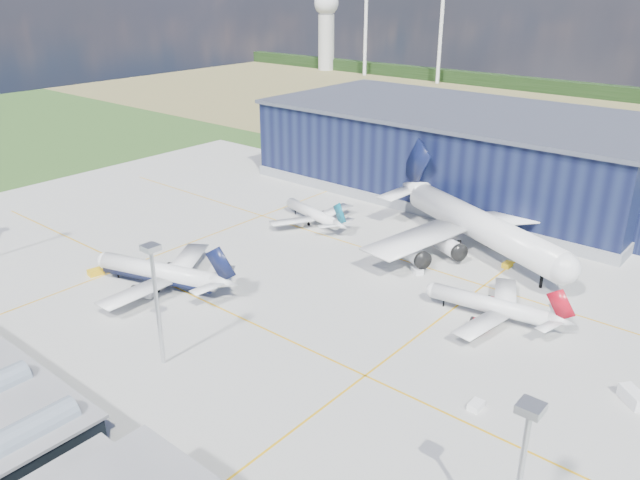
{
  "coord_description": "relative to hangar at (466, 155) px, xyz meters",
  "views": [
    {
      "loc": [
        92.15,
        -84.32,
        63.25
      ],
      "look_at": [
        6.99,
        17.18,
        8.0
      ],
      "focal_mm": 35.0,
      "sensor_mm": 36.0,
      "label": 1
    }
  ],
  "objects": [
    {
      "name": "gse_van_b",
      "position": [
        74.66,
        -83.01,
        -10.47
      ],
      "size": [
        5.29,
        5.01,
        2.3
      ],
      "primitive_type": "cube",
      "rotation": [
        0.0,
        0.0,
        0.86
      ],
      "color": "white",
      "rests_on": "ground"
    },
    {
      "name": "hangar",
      "position": [
        0.0,
        0.0,
        0.0
      ],
      "size": [
        145.0,
        62.0,
        26.1
      ],
      "color": "black",
      "rests_on": "ground"
    },
    {
      "name": "airliner_navy",
      "position": [
        -17.96,
        -106.8,
        -5.57
      ],
      "size": [
        46.06,
        45.52,
        12.09
      ],
      "primitive_type": null,
      "rotation": [
        0.0,
        0.0,
        3.44
      ],
      "color": "white",
      "rests_on": "ground"
    },
    {
      "name": "light_mast_east",
      "position": [
        72.19,
        -124.8,
        3.82
      ],
      "size": [
        2.6,
        2.6,
        23.0
      ],
      "color": "silver",
      "rests_on": "ground"
    },
    {
      "name": "treeline",
      "position": [
        -2.81,
        205.2,
        -7.62
      ],
      "size": [
        600.0,
        8.0,
        8.0
      ],
      "primitive_type": "cube",
      "color": "black",
      "rests_on": "ground"
    },
    {
      "name": "gse_tug_c",
      "position": [
        36.96,
        -47.15,
        -10.99
      ],
      "size": [
        1.78,
        2.85,
        1.25
      ],
      "primitive_type": "cube",
      "rotation": [
        0.0,
        0.0,
        -0.0
      ],
      "color": "gold",
      "rests_on": "ground"
    },
    {
      "name": "horizon_dressing",
      "position": [
        -194.11,
        199.58,
        22.58
      ],
      "size": [
        440.2,
        18.0,
        70.0
      ],
      "color": "white",
      "rests_on": "ground"
    },
    {
      "name": "airliner_red",
      "position": [
        44.47,
        -72.8,
        -6.66
      ],
      "size": [
        34.2,
        33.64,
        9.91
      ],
      "primitive_type": null,
      "rotation": [
        0.0,
        0.0,
        3.28
      ],
      "color": "white",
      "rests_on": "ground"
    },
    {
      "name": "gse_tug_b",
      "position": [
        -34.5,
        -112.63,
        -10.89
      ],
      "size": [
        2.77,
        3.67,
        1.45
      ],
      "primitive_type": "cube",
      "rotation": [
        0.0,
        0.0,
        -0.17
      ],
      "color": "gold",
      "rests_on": "ground"
    },
    {
      "name": "farmland",
      "position": [
        -2.81,
        125.2,
        -11.62
      ],
      "size": [
        600.0,
        220.0,
        0.01
      ],
      "primitive_type": "cube",
      "color": "olive",
      "rests_on": "ground"
    },
    {
      "name": "light_mast_center",
      "position": [
        7.19,
        -124.8,
        3.82
      ],
      "size": [
        2.6,
        2.6,
        23.0
      ],
      "color": "silver",
      "rests_on": "ground"
    },
    {
      "name": "airliner_regional",
      "position": [
        -17.67,
        -54.8,
        -7.01
      ],
      "size": [
        34.2,
        33.75,
        9.22
      ],
      "primitive_type": null,
      "rotation": [
        0.0,
        0.0,
        2.89
      ],
      "color": "white",
      "rests_on": "ground"
    },
    {
      "name": "ground",
      "position": [
        -2.81,
        -94.8,
        -11.62
      ],
      "size": [
        600.0,
        600.0,
        0.0
      ],
      "primitive_type": "plane",
      "color": "#28491B",
      "rests_on": "ground"
    },
    {
      "name": "gse_cart_b",
      "position": [
        22.22,
        -63.77,
        -10.96
      ],
      "size": [
        3.64,
        3.33,
        1.31
      ],
      "primitive_type": "cube",
      "rotation": [
        0.0,
        0.0,
        1.01
      ],
      "color": "white",
      "rests_on": "ground"
    },
    {
      "name": "airliner_widebody",
      "position": [
        28.01,
        -43.9,
        -0.55
      ],
      "size": [
        89.36,
        88.63,
        22.13
      ],
      "primitive_type": null,
      "rotation": [
        0.0,
        0.0,
        -0.43
      ],
      "color": "white",
      "rests_on": "ground"
    },
    {
      "name": "gse_cart_a",
      "position": [
        56.0,
        -100.65,
        -11.01
      ],
      "size": [
        1.85,
        2.78,
        1.2
      ],
      "primitive_type": "cube",
      "rotation": [
        0.0,
        0.0,
        -0.0
      ],
      "color": "white",
      "rests_on": "ground"
    },
    {
      "name": "apron",
      "position": [
        -2.81,
        -84.8,
        -11.59
      ],
      "size": [
        220.0,
        160.0,
        0.08
      ],
      "color": "#A0A09B",
      "rests_on": "ground"
    }
  ]
}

